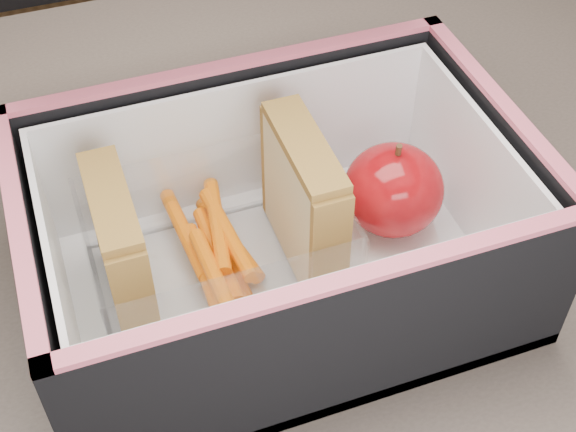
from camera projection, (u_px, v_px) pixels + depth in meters
name	position (u px, v px, depth m)	size (l,w,h in m)	color
kitchen_table	(318.00, 295.00, 0.71)	(1.20, 0.80, 0.75)	#65554D
lunch_bag	(276.00, 215.00, 0.55)	(0.34, 0.36, 0.30)	black
plastic_tub	(216.00, 244.00, 0.56)	(0.17, 0.12, 0.07)	white
sandwich_left	(121.00, 250.00, 0.53)	(0.03, 0.09, 0.10)	beige
sandwich_right	(304.00, 201.00, 0.56)	(0.03, 0.10, 0.11)	beige
carrot_sticks	(218.00, 256.00, 0.57)	(0.05, 0.15, 0.03)	#DC5403
paper_napkin	(384.00, 228.00, 0.62)	(0.08, 0.08, 0.01)	white
red_apple	(393.00, 190.00, 0.59)	(0.10, 0.10, 0.08)	maroon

